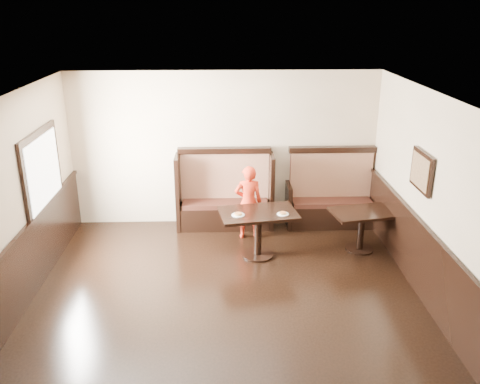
{
  "coord_description": "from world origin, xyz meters",
  "views": [
    {
      "loc": [
        -0.03,
        -5.36,
        3.87
      ],
      "look_at": [
        0.24,
        2.35,
        1.0
      ],
      "focal_mm": 38.0,
      "sensor_mm": 36.0,
      "label": 1
    }
  ],
  "objects_px": {
    "booth_neighbor": "(331,199)",
    "table_main": "(258,222)",
    "booth_main": "(225,198)",
    "table_neighbor": "(362,221)",
    "child": "(248,202)"
  },
  "relations": [
    {
      "from": "booth_neighbor",
      "to": "table_main",
      "type": "distance_m",
      "value": 1.9
    },
    {
      "from": "booth_neighbor",
      "to": "table_main",
      "type": "bearing_deg",
      "value": -139.03
    },
    {
      "from": "table_neighbor",
      "to": "child",
      "type": "height_order",
      "value": "child"
    },
    {
      "from": "table_main",
      "to": "table_neighbor",
      "type": "xyz_separation_m",
      "value": [
        1.72,
        0.15,
        -0.07
      ]
    },
    {
      "from": "booth_neighbor",
      "to": "table_neighbor",
      "type": "bearing_deg",
      "value": -75.2
    },
    {
      "from": "child",
      "to": "booth_neighbor",
      "type": "bearing_deg",
      "value": -164.33
    },
    {
      "from": "booth_main",
      "to": "booth_neighbor",
      "type": "xyz_separation_m",
      "value": [
        1.95,
        -0.0,
        -0.05
      ]
    },
    {
      "from": "table_main",
      "to": "table_neighbor",
      "type": "height_order",
      "value": "table_main"
    },
    {
      "from": "booth_neighbor",
      "to": "table_main",
      "type": "relative_size",
      "value": 1.26
    },
    {
      "from": "table_main",
      "to": "table_neighbor",
      "type": "bearing_deg",
      "value": -4.06
    },
    {
      "from": "booth_main",
      "to": "table_main",
      "type": "xyz_separation_m",
      "value": [
        0.52,
        -1.24,
        0.06
      ]
    },
    {
      "from": "booth_main",
      "to": "booth_neighbor",
      "type": "relative_size",
      "value": 1.06
    },
    {
      "from": "child",
      "to": "table_neighbor",
      "type": "bearing_deg",
      "value": 159.82
    },
    {
      "from": "table_main",
      "to": "booth_main",
      "type": "bearing_deg",
      "value": 103.69
    },
    {
      "from": "booth_main",
      "to": "table_neighbor",
      "type": "xyz_separation_m",
      "value": [
        2.24,
        -1.09,
        -0.01
      ]
    }
  ]
}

